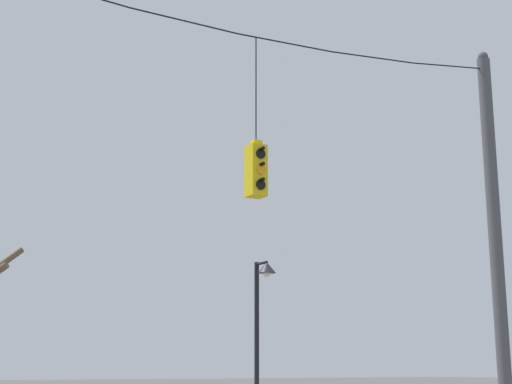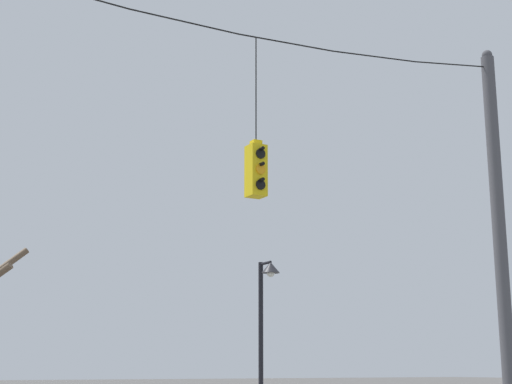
{
  "view_description": "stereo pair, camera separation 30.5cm",
  "coord_description": "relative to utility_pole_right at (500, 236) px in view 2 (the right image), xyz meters",
  "views": [
    {
      "loc": [
        -5.95,
        -13.11,
        1.6
      ],
      "look_at": [
        1.55,
        -0.27,
        4.95
      ],
      "focal_mm": 55.0,
      "sensor_mm": 36.0,
      "label": 1
    },
    {
      "loc": [
        -5.68,
        -13.26,
        1.6
      ],
      "look_at": [
        1.55,
        -0.27,
        4.95
      ],
      "focal_mm": 55.0,
      "sensor_mm": 36.0,
      "label": 2
    }
  ],
  "objects": [
    {
      "name": "utility_pole_right",
      "position": [
        0.0,
        0.0,
        0.0
      ],
      "size": [
        0.31,
        0.31,
        9.24
      ],
      "color": "#4C4C51",
      "rests_on": "ground_plane"
    },
    {
      "name": "span_wire",
      "position": [
        -8.06,
        0.0,
        3.77
      ],
      "size": [
        16.13,
        0.03,
        0.67
      ],
      "color": "black"
    },
    {
      "name": "traffic_light_near_left_pole",
      "position": [
        -6.51,
        -0.01,
        0.8
      ],
      "size": [
        0.34,
        0.46,
        3.32
      ],
      "color": "yellow"
    },
    {
      "name": "street_lamp",
      "position": [
        -3.96,
        4.06,
        -1.48
      ],
      "size": [
        0.45,
        0.79,
        4.24
      ],
      "color": "black",
      "rests_on": "ground_plane"
    }
  ]
}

